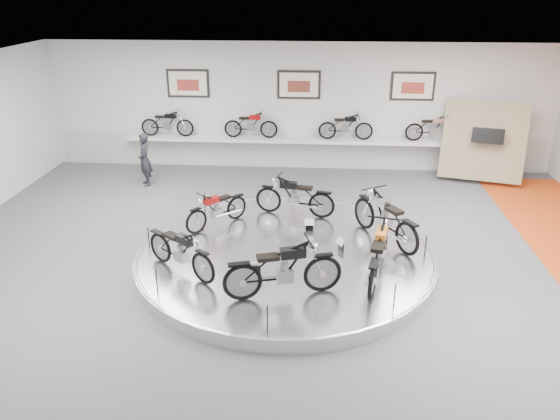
# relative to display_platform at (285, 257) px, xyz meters

# --- Properties ---
(floor) EXTENTS (16.00, 16.00, 0.00)m
(floor) POSITION_rel_display_platform_xyz_m (0.00, -0.30, -0.15)
(floor) COLOR #555557
(floor) RESTS_ON ground
(ceiling) EXTENTS (16.00, 16.00, 0.00)m
(ceiling) POSITION_rel_display_platform_xyz_m (0.00, -0.30, 3.85)
(ceiling) COLOR white
(ceiling) RESTS_ON wall_back
(wall_back) EXTENTS (16.00, 0.00, 16.00)m
(wall_back) POSITION_rel_display_platform_xyz_m (0.00, 6.70, 1.85)
(wall_back) COLOR silver
(wall_back) RESTS_ON floor
(dado_band) EXTENTS (15.68, 0.04, 1.10)m
(dado_band) POSITION_rel_display_platform_xyz_m (0.00, 6.68, 0.40)
(dado_band) COLOR #BCBCBA
(dado_band) RESTS_ON floor
(display_platform) EXTENTS (6.40, 6.40, 0.30)m
(display_platform) POSITION_rel_display_platform_xyz_m (0.00, 0.00, 0.00)
(display_platform) COLOR silver
(display_platform) RESTS_ON floor
(platform_rim) EXTENTS (6.40, 6.40, 0.10)m
(platform_rim) POSITION_rel_display_platform_xyz_m (0.00, 0.00, 0.12)
(platform_rim) COLOR #B2B2BA
(platform_rim) RESTS_ON display_platform
(shelf) EXTENTS (11.00, 0.55, 0.10)m
(shelf) POSITION_rel_display_platform_xyz_m (0.00, 6.40, 0.85)
(shelf) COLOR silver
(shelf) RESTS_ON wall_back
(poster_left) EXTENTS (1.35, 0.06, 0.88)m
(poster_left) POSITION_rel_display_platform_xyz_m (-3.50, 6.66, 2.55)
(poster_left) COLOR white
(poster_left) RESTS_ON wall_back
(poster_center) EXTENTS (1.35, 0.06, 0.88)m
(poster_center) POSITION_rel_display_platform_xyz_m (0.00, 6.66, 2.55)
(poster_center) COLOR white
(poster_center) RESTS_ON wall_back
(poster_right) EXTENTS (1.35, 0.06, 0.88)m
(poster_right) POSITION_rel_display_platform_xyz_m (3.50, 6.66, 2.55)
(poster_right) COLOR white
(poster_right) RESTS_ON wall_back
(display_panel) EXTENTS (2.56, 1.52, 2.30)m
(display_panel) POSITION_rel_display_platform_xyz_m (5.60, 5.80, 1.10)
(display_panel) COLOR #907F5C
(display_panel) RESTS_ON floor
(shelf_bike_a) EXTENTS (1.22, 0.43, 0.73)m
(shelf_bike_a) POSITION_rel_display_platform_xyz_m (-4.20, 6.40, 1.27)
(shelf_bike_a) COLOR black
(shelf_bike_a) RESTS_ON shelf
(shelf_bike_b) EXTENTS (1.22, 0.43, 0.73)m
(shelf_bike_b) POSITION_rel_display_platform_xyz_m (-1.50, 6.40, 1.27)
(shelf_bike_b) COLOR #930B0B
(shelf_bike_b) RESTS_ON shelf
(shelf_bike_c) EXTENTS (1.22, 0.43, 0.73)m
(shelf_bike_c) POSITION_rel_display_platform_xyz_m (1.50, 6.40, 1.27)
(shelf_bike_c) COLOR black
(shelf_bike_c) RESTS_ON shelf
(shelf_bike_d) EXTENTS (1.22, 0.43, 0.73)m
(shelf_bike_d) POSITION_rel_display_platform_xyz_m (4.20, 6.40, 1.27)
(shelf_bike_d) COLOR #B6B6BB
(shelf_bike_d) RESTS_ON shelf
(bike_a) EXTENTS (1.58, 1.99, 1.13)m
(bike_a) POSITION_rel_display_platform_xyz_m (2.17, 0.67, 0.71)
(bike_a) COLOR #B6B6BB
(bike_a) RESTS_ON display_platform
(bike_b) EXTENTS (1.79, 0.94, 1.00)m
(bike_b) POSITION_rel_display_platform_xyz_m (0.11, 1.99, 0.65)
(bike_b) COLOR black
(bike_b) RESTS_ON display_platform
(bike_c) EXTENTS (1.40, 1.48, 0.89)m
(bike_c) POSITION_rel_display_platform_xyz_m (-1.68, 1.19, 0.59)
(bike_c) COLOR #930B0B
(bike_c) RESTS_ON display_platform
(bike_d) EXTENTS (1.68, 1.47, 0.98)m
(bike_d) POSITION_rel_display_platform_xyz_m (-1.99, -1.07, 0.64)
(bike_d) COLOR black
(bike_d) RESTS_ON display_platform
(bike_e) EXTENTS (1.99, 1.16, 1.11)m
(bike_e) POSITION_rel_display_platform_xyz_m (0.08, -1.80, 0.70)
(bike_e) COLOR black
(bike_e) RESTS_ON display_platform
(bike_f) EXTENTS (1.09, 2.01, 1.12)m
(bike_f) POSITION_rel_display_platform_xyz_m (1.88, -1.06, 0.71)
(bike_f) COLOR #BD6119
(bike_f) RESTS_ON display_platform
(visitor) EXTENTS (0.62, 0.69, 1.59)m
(visitor) POSITION_rel_display_platform_xyz_m (-4.47, 4.65, 0.64)
(visitor) COLOR black
(visitor) RESTS_ON floor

